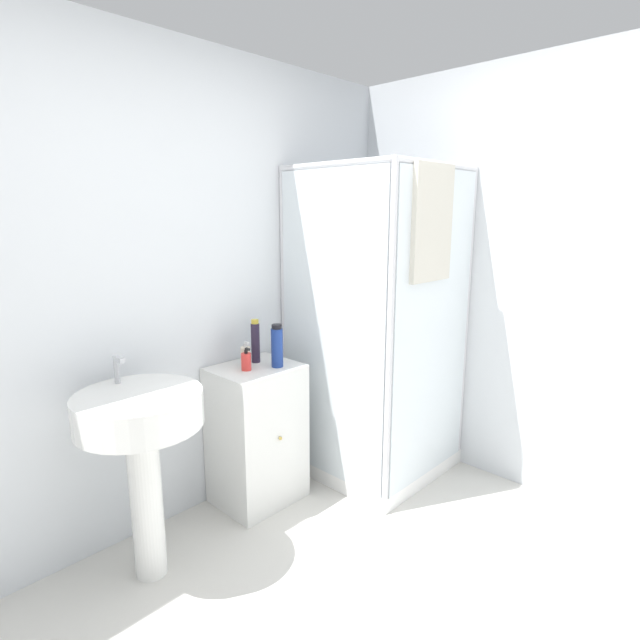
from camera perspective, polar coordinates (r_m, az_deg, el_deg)
wall_back at (r=2.67m, az=-18.34°, el=2.86°), size 6.40×0.06×2.50m
wall_right at (r=3.02m, az=31.21°, el=2.74°), size 0.06×6.40×2.50m
shower_enclosure at (r=3.21m, az=6.62°, el=-8.15°), size 0.85×0.88×1.93m
vanity_cabinet at (r=2.97m, az=-7.22°, el=-12.80°), size 0.47×0.41×0.81m
sink at (r=2.38m, az=-19.79°, el=-12.08°), size 0.55×0.55×1.02m
soap_dispenser at (r=2.76m, az=-8.42°, el=-4.69°), size 0.05×0.06×0.13m
shampoo_bottle_tall_black at (r=2.87m, az=-7.39°, el=-2.45°), size 0.05×0.05×0.25m
shampoo_bottle_blue at (r=2.78m, az=-4.94°, el=-3.01°), size 0.07×0.07×0.24m
lotion_bottle_white at (r=2.82m, az=-8.50°, el=-4.12°), size 0.06×0.06×0.14m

